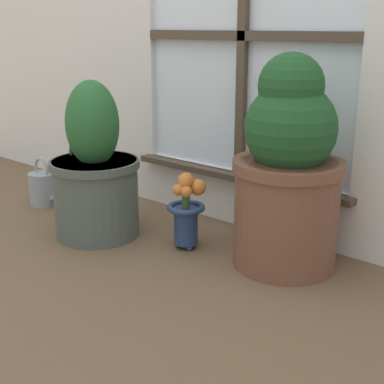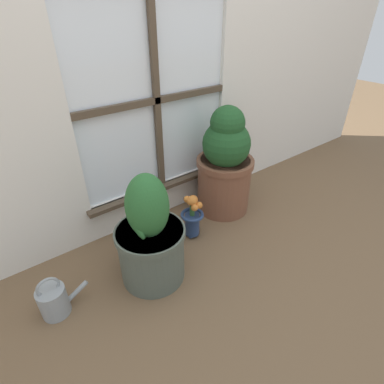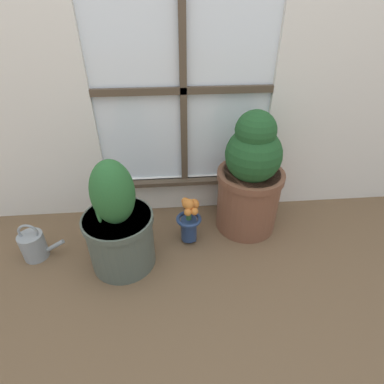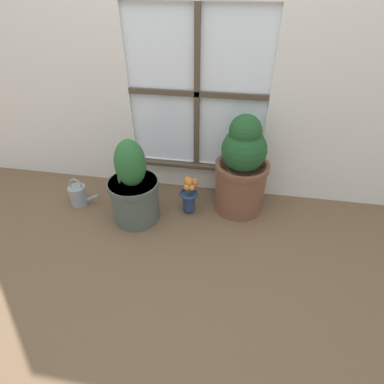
% 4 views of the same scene
% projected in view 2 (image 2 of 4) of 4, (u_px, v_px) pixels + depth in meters
% --- Properties ---
extents(ground_plane, '(10.00, 10.00, 0.00)m').
position_uv_depth(ground_plane, '(229.00, 268.00, 1.60)').
color(ground_plane, brown).
extents(potted_plant_left, '(0.34, 0.34, 0.59)m').
position_uv_depth(potted_plant_left, '(151.00, 240.00, 1.43)').
color(potted_plant_left, '#4C564C').
rests_on(potted_plant_left, ground_plane).
extents(potted_plant_right, '(0.36, 0.36, 0.70)m').
position_uv_depth(potted_plant_right, '(225.00, 165.00, 1.89)').
color(potted_plant_right, brown).
rests_on(potted_plant_right, ground_plane).
extents(flower_vase, '(0.14, 0.14, 0.28)m').
position_uv_depth(flower_vase, '(193.00, 215.00, 1.74)').
color(flower_vase, navy).
rests_on(flower_vase, ground_plane).
extents(watering_can, '(0.22, 0.12, 0.22)m').
position_uv_depth(watering_can, '(54.00, 300.00, 1.33)').
color(watering_can, gray).
rests_on(watering_can, ground_plane).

